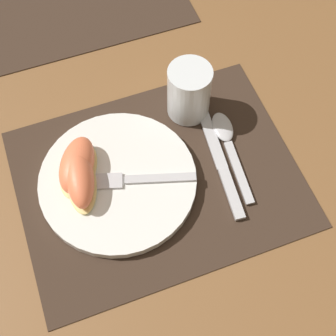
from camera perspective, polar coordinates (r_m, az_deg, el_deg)
name	(u,v)px	position (r m, az deg, el deg)	size (l,w,h in m)	color
ground_plane	(158,178)	(0.77, -1.21, -1.26)	(3.00, 3.00, 0.00)	brown
placemat	(158,178)	(0.76, -1.22, -1.19)	(0.45, 0.35, 0.00)	#38281E
plate	(118,181)	(0.75, -6.13, -1.56)	(0.25, 0.25, 0.02)	white
juice_glass	(189,94)	(0.80, 2.56, 9.04)	(0.07, 0.07, 0.10)	silver
knife	(220,160)	(0.78, 6.31, 0.97)	(0.04, 0.23, 0.01)	#BCBCC1
spoon	(227,139)	(0.80, 7.17, 3.57)	(0.04, 0.18, 0.01)	#BCBCC1
fork	(127,180)	(0.74, -4.99, -1.51)	(0.18, 0.07, 0.00)	#BCBCC1
citrus_wedge_0	(77,165)	(0.75, -11.01, 0.30)	(0.10, 0.12, 0.04)	#F4DB84
citrus_wedge_1	(80,177)	(0.74, -10.71, -1.04)	(0.07, 0.12, 0.05)	#F4DB84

